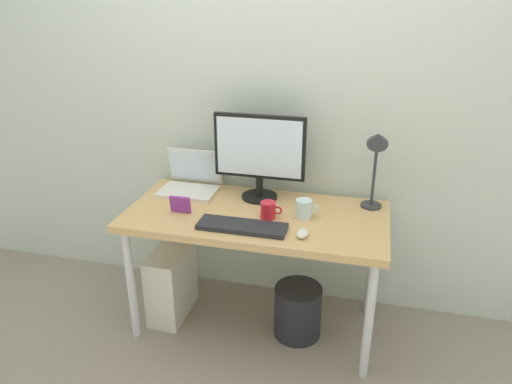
{
  "coord_description": "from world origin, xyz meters",
  "views": [
    {
      "loc": [
        0.55,
        -2.21,
        1.81
      ],
      "look_at": [
        0.0,
        0.0,
        0.83
      ],
      "focal_mm": 33.79,
      "sensor_mm": 36.0,
      "label": 1
    }
  ],
  "objects_px": {
    "desk": "(256,224)",
    "photo_frame": "(180,204)",
    "wastebasket": "(298,311)",
    "laptop": "(191,181)",
    "desk_lamp": "(377,151)",
    "glass_cup": "(304,209)",
    "keyboard": "(242,226)",
    "mouse": "(302,233)",
    "monitor": "(259,152)",
    "coffee_mug": "(268,210)",
    "computer_tower": "(171,282)"
  },
  "relations": [
    {
      "from": "desk",
      "to": "photo_frame",
      "type": "xyz_separation_m",
      "value": [
        -0.38,
        -0.09,
        0.11
      ]
    },
    {
      "from": "wastebasket",
      "to": "laptop",
      "type": "bearing_deg",
      "value": 160.53
    },
    {
      "from": "desk",
      "to": "laptop",
      "type": "bearing_deg",
      "value": 154.53
    },
    {
      "from": "desk_lamp",
      "to": "wastebasket",
      "type": "distance_m",
      "value": 0.97
    },
    {
      "from": "glass_cup",
      "to": "keyboard",
      "type": "bearing_deg",
      "value": -144.15
    },
    {
      "from": "mouse",
      "to": "glass_cup",
      "type": "bearing_deg",
      "value": 97.01
    },
    {
      "from": "monitor",
      "to": "mouse",
      "type": "xyz_separation_m",
      "value": [
        0.31,
        -0.39,
        -0.25
      ]
    },
    {
      "from": "coffee_mug",
      "to": "photo_frame",
      "type": "bearing_deg",
      "value": -173.63
    },
    {
      "from": "desk",
      "to": "keyboard",
      "type": "bearing_deg",
      "value": -97.04
    },
    {
      "from": "keyboard",
      "to": "computer_tower",
      "type": "distance_m",
      "value": 0.72
    },
    {
      "from": "desk",
      "to": "computer_tower",
      "type": "xyz_separation_m",
      "value": [
        -0.5,
        -0.03,
        -0.43
      ]
    },
    {
      "from": "monitor",
      "to": "coffee_mug",
      "type": "distance_m",
      "value": 0.34
    },
    {
      "from": "coffee_mug",
      "to": "desk_lamp",
      "type": "bearing_deg",
      "value": 25.05
    },
    {
      "from": "glass_cup",
      "to": "photo_frame",
      "type": "bearing_deg",
      "value": -170.82
    },
    {
      "from": "monitor",
      "to": "computer_tower",
      "type": "bearing_deg",
      "value": -154.91
    },
    {
      "from": "glass_cup",
      "to": "computer_tower",
      "type": "distance_m",
      "value": 0.93
    },
    {
      "from": "desk",
      "to": "coffee_mug",
      "type": "bearing_deg",
      "value": -28.67
    },
    {
      "from": "computer_tower",
      "to": "laptop",
      "type": "bearing_deg",
      "value": 75.82
    },
    {
      "from": "coffee_mug",
      "to": "computer_tower",
      "type": "distance_m",
      "value": 0.79
    },
    {
      "from": "desk_lamp",
      "to": "mouse",
      "type": "xyz_separation_m",
      "value": [
        -0.31,
        -0.39,
        -0.31
      ]
    },
    {
      "from": "photo_frame",
      "to": "wastebasket",
      "type": "xyz_separation_m",
      "value": [
        0.63,
        0.06,
        -0.61
      ]
    },
    {
      "from": "monitor",
      "to": "mouse",
      "type": "distance_m",
      "value": 0.56
    },
    {
      "from": "keyboard",
      "to": "mouse",
      "type": "bearing_deg",
      "value": -1.9
    },
    {
      "from": "coffee_mug",
      "to": "photo_frame",
      "type": "height_order",
      "value": "photo_frame"
    },
    {
      "from": "monitor",
      "to": "keyboard",
      "type": "bearing_deg",
      "value": -89.05
    },
    {
      "from": "monitor",
      "to": "wastebasket",
      "type": "height_order",
      "value": "monitor"
    },
    {
      "from": "coffee_mug",
      "to": "wastebasket",
      "type": "xyz_separation_m",
      "value": [
        0.17,
        0.01,
        -0.6
      ]
    },
    {
      "from": "mouse",
      "to": "wastebasket",
      "type": "xyz_separation_m",
      "value": [
        -0.03,
        0.17,
        -0.58
      ]
    },
    {
      "from": "keyboard",
      "to": "computer_tower",
      "type": "height_order",
      "value": "keyboard"
    },
    {
      "from": "desk",
      "to": "computer_tower",
      "type": "bearing_deg",
      "value": -177.02
    },
    {
      "from": "laptop",
      "to": "coffee_mug",
      "type": "height_order",
      "value": "laptop"
    },
    {
      "from": "desk_lamp",
      "to": "coffee_mug",
      "type": "relative_size",
      "value": 4.04
    },
    {
      "from": "monitor",
      "to": "photo_frame",
      "type": "height_order",
      "value": "monitor"
    },
    {
      "from": "wastebasket",
      "to": "computer_tower",
      "type": "bearing_deg",
      "value": 179.5
    },
    {
      "from": "keyboard",
      "to": "glass_cup",
      "type": "xyz_separation_m",
      "value": [
        0.27,
        0.2,
        0.04
      ]
    },
    {
      "from": "keyboard",
      "to": "coffee_mug",
      "type": "distance_m",
      "value": 0.18
    },
    {
      "from": "keyboard",
      "to": "desk_lamp",
      "type": "bearing_deg",
      "value": 32.35
    },
    {
      "from": "laptop",
      "to": "wastebasket",
      "type": "distance_m",
      "value": 0.96
    },
    {
      "from": "desk",
      "to": "glass_cup",
      "type": "height_order",
      "value": "glass_cup"
    },
    {
      "from": "keyboard",
      "to": "monitor",
      "type": "bearing_deg",
      "value": 90.95
    },
    {
      "from": "computer_tower",
      "to": "wastebasket",
      "type": "distance_m",
      "value": 0.75
    },
    {
      "from": "laptop",
      "to": "glass_cup",
      "type": "xyz_separation_m",
      "value": [
        0.69,
        -0.2,
        -0.01
      ]
    },
    {
      "from": "laptop",
      "to": "keyboard",
      "type": "relative_size",
      "value": 0.73
    },
    {
      "from": "monitor",
      "to": "glass_cup",
      "type": "relative_size",
      "value": 4.21
    },
    {
      "from": "keyboard",
      "to": "wastebasket",
      "type": "height_order",
      "value": "keyboard"
    },
    {
      "from": "monitor",
      "to": "keyboard",
      "type": "height_order",
      "value": "monitor"
    },
    {
      "from": "wastebasket",
      "to": "glass_cup",
      "type": "bearing_deg",
      "value": 84.21
    },
    {
      "from": "coffee_mug",
      "to": "glass_cup",
      "type": "height_order",
      "value": "glass_cup"
    },
    {
      "from": "monitor",
      "to": "laptop",
      "type": "bearing_deg",
      "value": 177.84
    },
    {
      "from": "wastebasket",
      "to": "desk",
      "type": "bearing_deg",
      "value": 172.43
    }
  ]
}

